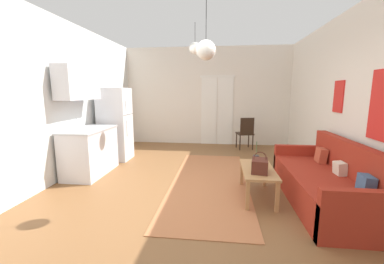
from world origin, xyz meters
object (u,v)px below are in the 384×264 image
at_px(refrigerator, 115,124).
at_px(pendant_lamp_far, 195,48).
at_px(accent_chair, 246,132).
at_px(couch, 328,184).
at_px(handbag, 260,166).
at_px(coffee_table, 258,172).
at_px(pendant_lamp_near, 206,50).
at_px(bamboo_vase, 256,160).

height_order(refrigerator, pendant_lamp_far, pendant_lamp_far).
bearing_deg(accent_chair, couch, 91.99).
bearing_deg(handbag, pendant_lamp_far, 126.87).
height_order(coffee_table, accent_chair, accent_chair).
bearing_deg(accent_chair, refrigerator, 10.42).
distance_m(coffee_table, pendant_lamp_near, 1.93).
bearing_deg(accent_chair, coffee_table, 74.80).
xyz_separation_m(handbag, pendant_lamp_far, (-1.08, 1.44, 1.87)).
bearing_deg(handbag, bamboo_vase, 90.72).
bearing_deg(couch, refrigerator, 155.21).
distance_m(couch, coffee_table, 0.98).
distance_m(couch, refrigerator, 4.43).
bearing_deg(pendant_lamp_near, refrigerator, 136.56).
relative_size(coffee_table, accent_chair, 1.11).
bearing_deg(coffee_table, handbag, -92.63).
relative_size(coffee_table, pendant_lamp_near, 1.10).
distance_m(refrigerator, pendant_lamp_near, 3.34).
relative_size(pendant_lamp_near, pendant_lamp_far, 1.53).
distance_m(couch, accent_chair, 3.32).
bearing_deg(pendant_lamp_far, pendant_lamp_near, -79.11).
relative_size(coffee_table, bamboo_vase, 2.61).
bearing_deg(couch, pendant_lamp_near, -171.10).
bearing_deg(couch, coffee_table, 174.85).
height_order(pendant_lamp_near, pendant_lamp_far, same).
distance_m(accent_chair, pendant_lamp_near, 3.94).
xyz_separation_m(couch, pendant_lamp_far, (-2.07, 1.34, 2.14)).
xyz_separation_m(coffee_table, handbag, (-0.01, -0.19, 0.16)).
distance_m(bamboo_vase, accent_chair, 2.97).
relative_size(couch, pendant_lamp_near, 2.38).
distance_m(bamboo_vase, pendant_lamp_far, 2.44).
bearing_deg(pendant_lamp_far, bamboo_vase, -45.83).
height_order(bamboo_vase, pendant_lamp_far, pendant_lamp_far).
xyz_separation_m(bamboo_vase, handbag, (0.00, -0.33, 0.02)).
relative_size(refrigerator, pendant_lamp_near, 1.85).
height_order(bamboo_vase, pendant_lamp_near, pendant_lamp_near).
xyz_separation_m(coffee_table, bamboo_vase, (-0.01, 0.15, 0.15)).
height_order(couch, pendant_lamp_near, pendant_lamp_near).
bearing_deg(accent_chair, bamboo_vase, 74.44).
height_order(coffee_table, bamboo_vase, bamboo_vase).
xyz_separation_m(couch, coffee_table, (-0.98, 0.09, 0.11)).
height_order(refrigerator, accent_chair, refrigerator).
xyz_separation_m(bamboo_vase, refrigerator, (-3.01, 1.61, 0.30)).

